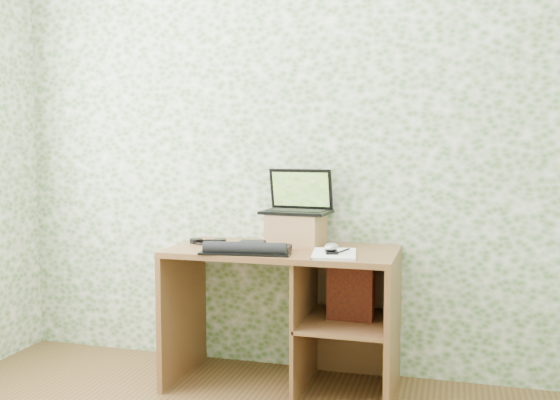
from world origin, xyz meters
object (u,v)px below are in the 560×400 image
(desk, at_px, (298,298))
(keyboard, at_px, (249,248))
(notepad, at_px, (334,254))
(laptop, at_px, (298,203))
(riser, at_px, (296,229))

(desk, xyz_separation_m, keyboard, (-0.21, -0.21, 0.29))
(keyboard, height_order, notepad, keyboard)
(desk, relative_size, laptop, 3.13)
(desk, relative_size, notepad, 3.94)
(riser, xyz_separation_m, laptop, (0.00, 0.04, 0.14))
(laptop, relative_size, keyboard, 0.82)
(desk, height_order, notepad, notepad)
(riser, distance_m, keyboard, 0.37)
(laptop, height_order, keyboard, laptop)
(notepad, bearing_deg, desk, 135.08)
(desk, bearing_deg, riser, 109.82)
(desk, distance_m, riser, 0.38)
(desk, xyz_separation_m, notepad, (0.22, -0.16, 0.28))
(keyboard, relative_size, notepad, 1.54)
(laptop, distance_m, keyboard, 0.45)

